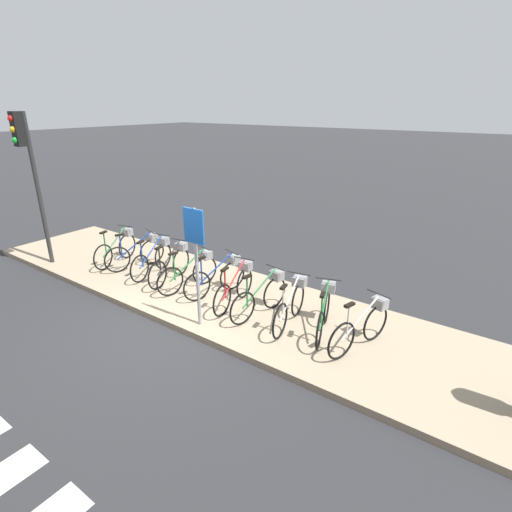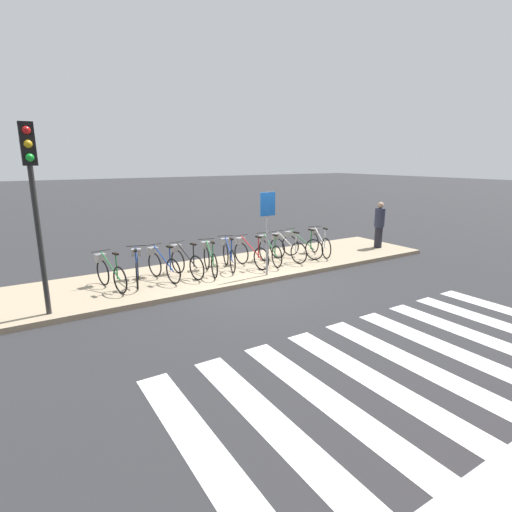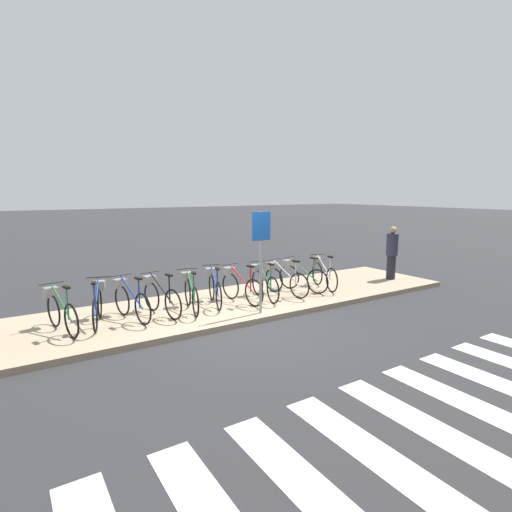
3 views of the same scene
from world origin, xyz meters
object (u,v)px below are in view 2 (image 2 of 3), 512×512
parked_bicycle_7 (269,249)px  parked_bicycle_2 (162,263)px  parked_bicycle_0 (109,271)px  parked_bicycle_9 (299,244)px  parked_bicycle_3 (185,260)px  parked_bicycle_6 (249,252)px  parked_bicycle_1 (137,266)px  parked_bicycle_5 (228,253)px  parked_bicycle_4 (209,257)px  pedestrian (379,224)px  parked_bicycle_8 (285,247)px  parked_bicycle_10 (319,242)px  sign_post (267,219)px  traffic_light (32,181)px

parked_bicycle_7 → parked_bicycle_2: bearing=177.9°
parked_bicycle_0 → parked_bicycle_9: 5.73m
parked_bicycle_3 → parked_bicycle_6: 1.91m
parked_bicycle_1 → parked_bicycle_2: size_ratio=0.98×
parked_bicycle_0 → parked_bicycle_2: bearing=2.3°
parked_bicycle_5 → parked_bicycle_6: (0.58, -0.15, 0.00)m
parked_bicycle_6 → parked_bicycle_7: size_ratio=1.00×
parked_bicycle_4 → pedestrian: size_ratio=0.95×
parked_bicycle_3 → pedestrian: bearing=-2.7°
parked_bicycle_1 → parked_bicycle_8: size_ratio=0.98×
parked_bicycle_0 → parked_bicycle_10: bearing=-0.2°
parked_bicycle_0 → parked_bicycle_2: same height
parked_bicycle_4 → sign_post: size_ratio=0.68×
parked_bicycle_7 → parked_bicycle_8: size_ratio=1.00×
parked_bicycle_0 → parked_bicycle_7: size_ratio=0.99×
parked_bicycle_4 → parked_bicycle_9: (3.13, 0.08, 0.00)m
parked_bicycle_9 → parked_bicycle_7: bearing=-174.7°
parked_bicycle_9 → sign_post: sign_post is taller
parked_bicycle_7 → sign_post: (-0.72, -1.00, 1.07)m
parked_bicycle_0 → parked_bicycle_5: size_ratio=1.01×
parked_bicycle_3 → parked_bicycle_1: bearing=177.3°
sign_post → parked_bicycle_0: bearing=164.3°
parked_bicycle_3 → parked_bicycle_10: bearing=-0.7°
parked_bicycle_7 → parked_bicycle_5: bearing=171.7°
sign_post → parked_bicycle_8: bearing=37.0°
parked_bicycle_5 → parked_bicycle_10: same height
parked_bicycle_1 → parked_bicycle_9: same height
parked_bicycle_4 → parked_bicycle_10: same height
parked_bicycle_3 → parked_bicycle_9: (3.81, 0.01, 0.00)m
parked_bicycle_1 → parked_bicycle_4: bearing=-3.8°
parked_bicycle_0 → parked_bicycle_2: (1.30, 0.05, 0.00)m
parked_bicycle_6 → parked_bicycle_7: same height
parked_bicycle_5 → traffic_light: size_ratio=0.40×
parked_bicycle_7 → parked_bicycle_8: bearing=1.5°
parked_bicycle_9 → parked_bicycle_10: size_ratio=0.99×
parked_bicycle_4 → traffic_light: (-4.00, -1.08, 2.18)m
parked_bicycle_8 → pedestrian: bearing=-3.6°
parked_bicycle_8 → parked_bicycle_9: same height
parked_bicycle_10 → traffic_light: traffic_light is taller
parked_bicycle_1 → parked_bicycle_4: (1.91, -0.13, 0.00)m
parked_bicycle_6 → parked_bicycle_8: 1.28m
parked_bicycle_7 → pedestrian: bearing=-2.9°
parked_bicycle_2 → traffic_light: (-2.70, -1.16, 2.18)m
parked_bicycle_1 → parked_bicycle_4: size_ratio=0.98×
parked_bicycle_10 → parked_bicycle_6: bearing=-179.5°
parked_bicycle_5 → parked_bicycle_10: bearing=-2.4°
parked_bicycle_1 → parked_bicycle_6: same height
parked_bicycle_9 → traffic_light: bearing=-170.8°
parked_bicycle_6 → parked_bicycle_9: 1.90m
parked_bicycle_1 → parked_bicycle_7: same height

